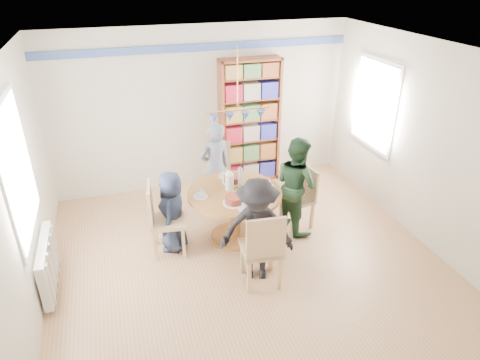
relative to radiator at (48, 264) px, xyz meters
name	(u,v)px	position (x,y,z in m)	size (l,w,h in m)	color
ground	(249,264)	(2.42, -0.30, -0.35)	(5.00, 5.00, 0.00)	tan
room_shell	(210,126)	(2.16, 0.57, 1.30)	(5.00, 5.00, 5.00)	white
radiator	(48,264)	(0.00, 0.00, 0.00)	(0.12, 1.00, 0.60)	silver
dining_table	(235,204)	(2.42, 0.35, 0.21)	(1.30, 1.30, 0.75)	#935E30
chair_left	(161,216)	(1.39, 0.31, 0.21)	(0.51, 0.51, 1.02)	#D2B181
chair_right	(302,194)	(3.46, 0.39, 0.16)	(0.46, 0.46, 0.92)	#D2B181
chair_far	(218,172)	(2.45, 1.39, 0.21)	(0.51, 0.51, 1.02)	#D2B181
chair_near	(263,247)	(2.44, -0.73, 0.22)	(0.50, 0.50, 1.03)	#D2B181
person_left	(173,212)	(1.56, 0.37, 0.22)	(0.56, 0.36, 1.14)	#1A2339
person_right	(297,185)	(3.34, 0.34, 0.36)	(0.69, 0.54, 1.43)	#19321D
person_far	(215,167)	(2.38, 1.25, 0.36)	(0.52, 0.34, 1.43)	gray
person_near	(257,230)	(2.43, -0.53, 0.33)	(0.88, 0.51, 1.36)	black
bookshelf	(250,123)	(3.20, 2.04, 0.72)	(1.03, 0.31, 2.17)	brown
tableware	(232,187)	(2.39, 0.37, 0.47)	(1.15, 1.15, 0.30)	white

